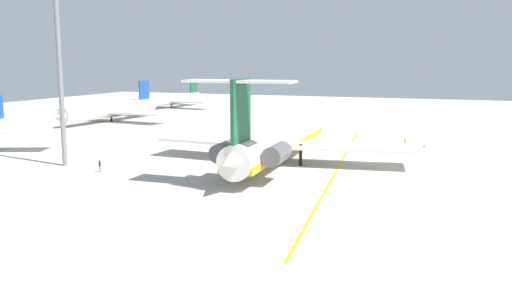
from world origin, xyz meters
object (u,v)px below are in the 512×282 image
airliner_mid_right (109,110)px  safety_cone_nose (424,146)px  main_jetliner (279,140)px  airliner_far_right (170,100)px  light_mast (59,55)px  ground_crew_near_nose (405,142)px  ground_crew_near_tail (100,164)px

airliner_mid_right → safety_cone_nose: 77.97m
main_jetliner → airliner_far_right: bearing=37.4°
main_jetliner → safety_cone_nose: size_ratio=81.80×
main_jetliner → light_mast: light_mast is taller
main_jetliner → airliner_mid_right: (37.03, 57.18, -0.65)m
ground_crew_near_nose → ground_crew_near_tail: 52.19m
main_jetliner → safety_cone_nose: bearing=-41.5°
ground_crew_near_tail → light_mast: 16.85m
safety_cone_nose → main_jetliner: bearing=140.3°
ground_crew_near_tail → light_mast: size_ratio=0.06×
light_mast → main_jetliner: bearing=-67.5°
ground_crew_near_nose → light_mast: 58.69m
main_jetliner → ground_crew_near_nose: 27.67m
airliner_mid_right → main_jetliner: bearing=63.1°
ground_crew_near_nose → ground_crew_near_tail: (-36.06, 37.73, 0.03)m
ground_crew_near_tail → light_mast: bearing=124.0°
airliner_far_right → ground_crew_near_tail: (-91.08, -41.31, -1.61)m
main_jetliner → airliner_far_right: main_jetliner is taller
airliner_mid_right → ground_crew_near_nose: bearing=84.6°
airliner_far_right → safety_cone_nose: size_ratio=55.37×
airliner_mid_right → airliner_far_right: (40.16, 5.50, -0.24)m
airliner_far_right → ground_crew_near_tail: 100.02m
safety_cone_nose → light_mast: (-35.53, 48.54, 15.73)m
airliner_mid_right → safety_cone_nose: airliner_mid_right is taller
ground_crew_near_tail → airliner_far_right: bearing=72.4°
main_jetliner → light_mast: (-11.99, 28.96, 12.42)m
main_jetliner → ground_crew_near_tail: (-13.88, 21.38, -2.50)m
airliner_far_right → light_mast: (-89.18, -33.72, 13.32)m
main_jetliner → airliner_mid_right: bearing=55.3°
light_mast → ground_crew_near_nose: bearing=-53.0°
ground_crew_near_tail → main_jetliner: bearing=-9.0°
airliner_mid_right → light_mast: bearing=36.0°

